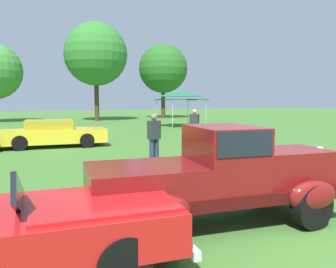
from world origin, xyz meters
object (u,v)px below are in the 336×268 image
(feature_pickup_truck, at_px, (220,174))
(canopy_tent_center_field, at_px, (181,95))
(neighbor_convertible, at_px, (7,231))
(show_car_yellow, at_px, (53,134))
(spectator_near_truck, at_px, (154,137))
(spectator_between_cars, at_px, (194,126))

(feature_pickup_truck, distance_m, canopy_tent_center_field, 20.81)
(neighbor_convertible, height_order, show_car_yellow, neighbor_convertible)
(neighbor_convertible, xyz_separation_m, canopy_tent_center_field, (12.33, 19.16, 1.84))
(feature_pickup_truck, distance_m, spectator_near_truck, 5.43)
(feature_pickup_truck, height_order, show_car_yellow, feature_pickup_truck)
(feature_pickup_truck, bearing_deg, spectator_near_truck, 78.98)
(canopy_tent_center_field, bearing_deg, show_car_yellow, -144.23)
(neighbor_convertible, relative_size, show_car_yellow, 0.99)
(show_car_yellow, distance_m, spectator_between_cars, 6.43)
(feature_pickup_truck, height_order, spectator_between_cars, feature_pickup_truck)
(show_car_yellow, xyz_separation_m, spectator_between_cars, (5.98, -2.34, 0.31))
(show_car_yellow, relative_size, spectator_between_cars, 2.80)
(feature_pickup_truck, height_order, spectator_near_truck, feature_pickup_truck)
(neighbor_convertible, relative_size, spectator_between_cars, 2.76)
(canopy_tent_center_field, bearing_deg, feature_pickup_truck, -115.64)
(show_car_yellow, xyz_separation_m, spectator_near_truck, (2.45, -5.89, 0.31))
(spectator_near_truck, bearing_deg, neighbor_convertible, -127.19)
(spectator_between_cars, distance_m, canopy_tent_center_field, 10.88)
(feature_pickup_truck, distance_m, neighbor_convertible, 3.39)
(show_car_yellow, xyz_separation_m, canopy_tent_center_field, (10.39, 7.49, 1.82))
(feature_pickup_truck, bearing_deg, spectator_between_cars, 62.75)
(neighbor_convertible, distance_m, show_car_yellow, 11.83)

